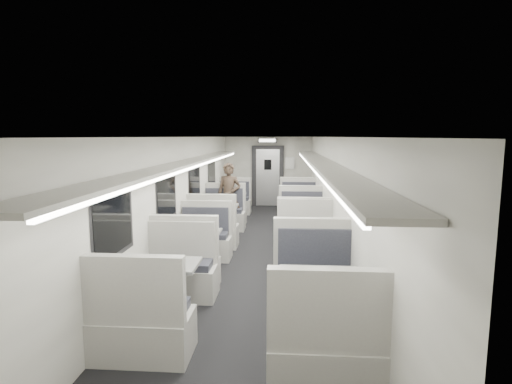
# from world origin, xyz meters

# --- Properties ---
(room) EXTENTS (3.24, 12.24, 2.64)m
(room) POSITION_xyz_m (0.00, 0.00, 1.20)
(room) COLOR black
(room) RESTS_ON ground
(booth_left_a) EXTENTS (1.04, 2.11, 1.13)m
(booth_left_a) POSITION_xyz_m (-1.00, 3.75, 0.38)
(booth_left_a) COLOR #AAAAA0
(booth_left_a) RESTS_ON room
(booth_left_b) EXTENTS (1.11, 2.24, 1.20)m
(booth_left_b) POSITION_xyz_m (-1.00, 1.52, 0.40)
(booth_left_b) COLOR #AAAAA0
(booth_left_b) RESTS_ON room
(booth_left_c) EXTENTS (1.05, 2.12, 1.13)m
(booth_left_c) POSITION_xyz_m (-1.00, -0.96, 0.38)
(booth_left_c) COLOR #AAAAA0
(booth_left_c) RESTS_ON room
(booth_left_d) EXTENTS (1.12, 2.26, 1.21)m
(booth_left_d) POSITION_xyz_m (-1.00, -2.92, 0.41)
(booth_left_d) COLOR #AAAAA0
(booth_left_d) RESTS_ON room
(booth_right_a) EXTENTS (1.11, 2.25, 1.20)m
(booth_right_a) POSITION_xyz_m (1.00, 3.07, 0.40)
(booth_right_a) COLOR #AAAAA0
(booth_right_a) RESTS_ON room
(booth_right_b) EXTENTS (1.12, 2.27, 1.21)m
(booth_right_b) POSITION_xyz_m (1.00, 0.93, 0.41)
(booth_right_b) COLOR #AAAAA0
(booth_right_b) RESTS_ON room
(booth_right_c) EXTENTS (1.13, 2.30, 1.23)m
(booth_right_c) POSITION_xyz_m (1.00, -1.09, 0.41)
(booth_right_c) COLOR #AAAAA0
(booth_right_c) RESTS_ON room
(booth_right_d) EXTENTS (1.17, 2.36, 1.26)m
(booth_right_d) POSITION_xyz_m (1.00, -3.30, 0.42)
(booth_right_d) COLOR #AAAAA0
(booth_right_d) RESTS_ON room
(passenger) EXTENTS (0.70, 0.52, 1.74)m
(passenger) POSITION_xyz_m (-0.86, 2.36, 0.87)
(passenger) COLOR black
(passenger) RESTS_ON room
(window_a) EXTENTS (0.02, 1.18, 0.84)m
(window_a) POSITION_xyz_m (-1.49, 3.40, 1.35)
(window_a) COLOR black
(window_a) RESTS_ON room
(window_b) EXTENTS (0.02, 1.18, 0.84)m
(window_b) POSITION_xyz_m (-1.49, 1.20, 1.35)
(window_b) COLOR black
(window_b) RESTS_ON room
(window_c) EXTENTS (0.02, 1.18, 0.84)m
(window_c) POSITION_xyz_m (-1.49, -1.00, 1.35)
(window_c) COLOR black
(window_c) RESTS_ON room
(window_d) EXTENTS (0.02, 1.18, 0.84)m
(window_d) POSITION_xyz_m (-1.49, -3.20, 1.35)
(window_d) COLOR black
(window_d) RESTS_ON room
(luggage_rack_left) EXTENTS (0.46, 10.40, 0.09)m
(luggage_rack_left) POSITION_xyz_m (-1.24, -0.30, 1.92)
(luggage_rack_left) COLOR #AAAAA0
(luggage_rack_left) RESTS_ON room
(luggage_rack_right) EXTENTS (0.46, 10.40, 0.09)m
(luggage_rack_right) POSITION_xyz_m (1.24, -0.30, 1.92)
(luggage_rack_right) COLOR #AAAAA0
(luggage_rack_right) RESTS_ON room
(vestibule_door) EXTENTS (1.10, 0.13, 2.10)m
(vestibule_door) POSITION_xyz_m (0.00, 5.93, 1.04)
(vestibule_door) COLOR black
(vestibule_door) RESTS_ON room
(exit_sign) EXTENTS (0.62, 0.12, 0.16)m
(exit_sign) POSITION_xyz_m (0.00, 5.44, 2.28)
(exit_sign) COLOR black
(exit_sign) RESTS_ON room
(wall_notice) EXTENTS (0.32, 0.02, 0.40)m
(wall_notice) POSITION_xyz_m (0.75, 5.92, 1.50)
(wall_notice) COLOR white
(wall_notice) RESTS_ON room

